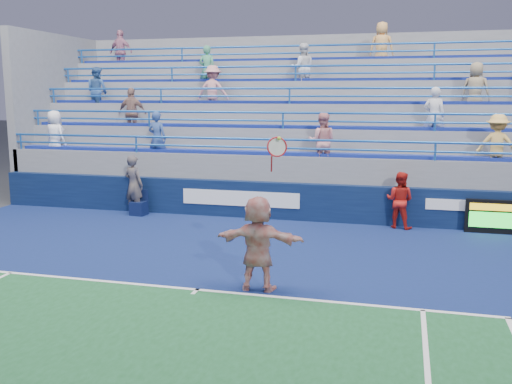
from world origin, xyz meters
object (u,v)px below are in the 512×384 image
(serve_speed_board, at_px, (491,217))
(ball_girl, at_px, (400,200))
(line_judge, at_px, (134,185))
(judge_chair, at_px, (139,207))
(tennis_player, at_px, (258,243))

(serve_speed_board, xyz_separation_m, ball_girl, (-2.37, 0.02, 0.33))
(line_judge, height_order, ball_girl, line_judge)
(serve_speed_board, relative_size, ball_girl, 0.84)
(serve_speed_board, distance_m, judge_chair, 10.09)
(judge_chair, relative_size, ball_girl, 0.49)
(serve_speed_board, height_order, ball_girl, ball_girl)
(serve_speed_board, bearing_deg, judge_chair, -178.67)
(line_judge, bearing_deg, ball_girl, -161.68)
(judge_chair, height_order, tennis_player, tennis_player)
(judge_chair, relative_size, line_judge, 0.42)
(serve_speed_board, xyz_separation_m, tennis_player, (-4.88, -5.85, 0.45))
(serve_speed_board, bearing_deg, ball_girl, 179.50)
(serve_speed_board, relative_size, judge_chair, 1.71)
(judge_chair, distance_m, tennis_player, 7.69)
(tennis_player, relative_size, ball_girl, 1.85)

